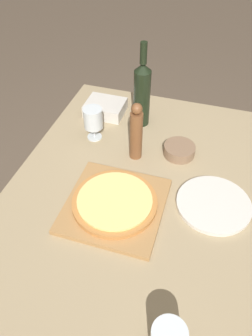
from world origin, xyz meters
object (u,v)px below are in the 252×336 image
wine_bottle (142,93)px  small_bowl (179,150)px  pizza (115,202)px  wine_glass (93,119)px  pepper_mill (136,133)px

wine_bottle → small_bowl: bearing=-38.2°
pizza → wine_bottle: bearing=94.9°
wine_glass → pizza: bearing=-58.6°
wine_bottle → pepper_mill: bearing=-80.2°
pizza → small_bowl: size_ratio=2.33×
wine_glass → small_bowl: 0.37m
wine_bottle → small_bowl: (0.20, -0.16, -0.13)m
pepper_mill → pizza: bearing=-89.1°
wine_bottle → wine_glass: 0.23m
wine_bottle → small_bowl: size_ratio=2.96×
pizza → wine_glass: size_ratio=2.02×
wine_glass → small_bowl: bearing=0.1°
pepper_mill → wine_glass: (-0.20, 0.06, -0.02)m
small_bowl → wine_bottle: bearing=141.8°
pizza → wine_glass: (-0.20, 0.33, 0.07)m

